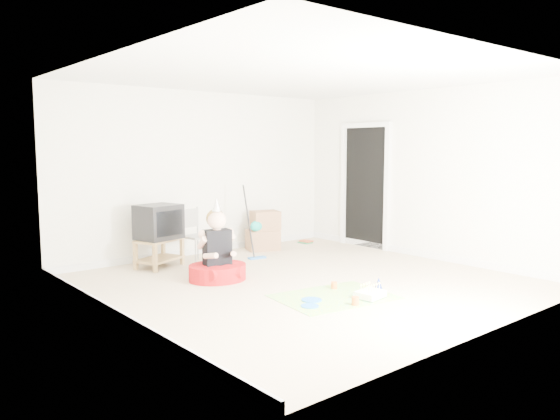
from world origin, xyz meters
TOP-DOWN VIEW (x-y plane):
  - ground at (0.00, 0.00)m, footprint 5.00×5.00m
  - doorway_recess at (2.48, 1.20)m, footprint 0.02×0.90m
  - tv_stand at (-1.04, 1.99)m, footprint 0.77×0.63m
  - crt_tv at (-1.04, 1.99)m, footprint 0.67×0.59m
  - folding_chair at (-0.46, 1.91)m, footprint 0.43×0.42m
  - cardboard_boxes at (0.94, 2.08)m, footprint 0.64×0.55m
  - floor_mop at (0.40, 1.56)m, footprint 0.29×0.38m
  - book_pile at (1.92, 2.10)m, footprint 0.20×0.24m
  - seated_woman at (-0.82, 0.81)m, footprint 0.89×0.89m
  - party_mat at (-0.23, -0.74)m, footprint 1.44×1.13m
  - birthday_cake at (0.04, -1.04)m, footprint 0.34×0.29m
  - blue_plate_near at (-0.54, -0.69)m, footprint 0.31×0.31m
  - blue_plate_far at (-0.71, -0.84)m, footprint 0.20×0.20m
  - orange_cup_near at (0.02, -0.48)m, footprint 0.08×0.08m
  - orange_cup_far at (-0.30, -1.12)m, footprint 0.10×0.10m
  - blue_party_hat at (0.34, -0.91)m, footprint 0.15×0.15m

SIDE VIEW (x-z plane):
  - ground at x=0.00m, z-range 0.00..0.00m
  - party_mat at x=-0.23m, z-range 0.00..0.01m
  - blue_plate_far at x=-0.71m, z-range 0.01..0.02m
  - blue_plate_near at x=-0.54m, z-range 0.01..0.02m
  - book_pile at x=1.92m, z-range 0.00..0.05m
  - birthday_cake at x=0.04m, z-range -0.03..0.12m
  - orange_cup_near at x=0.02m, z-range 0.01..0.09m
  - orange_cup_far at x=-0.30m, z-range 0.01..0.10m
  - blue_party_hat at x=0.34m, z-range 0.01..0.17m
  - seated_woman at x=-0.82m, z-range -0.31..0.78m
  - tv_stand at x=-1.04m, z-range 0.04..0.45m
  - floor_mop at x=0.40m, z-range -0.30..0.83m
  - cardboard_boxes at x=0.94m, z-range -0.01..0.64m
  - folding_chair at x=-0.46m, z-range -0.01..0.81m
  - crt_tv at x=-1.04m, z-range 0.41..0.90m
  - doorway_recess at x=2.48m, z-range 0.00..2.05m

